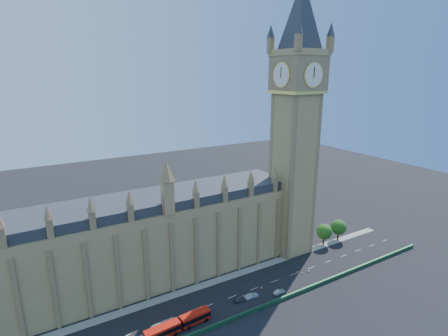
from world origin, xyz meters
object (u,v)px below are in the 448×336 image
car_silver (279,292)px  car_white (251,296)px  car_grey (241,299)px  red_bus (178,325)px

car_silver → car_white: size_ratio=0.81×
car_grey → red_bus: bearing=99.6°
red_bus → car_white: red_bus is taller
car_silver → car_grey: bearing=71.7°
car_grey → car_silver: (11.88, -2.99, -0.07)m
red_bus → car_white: size_ratio=3.81×
car_white → red_bus: bearing=95.8°
red_bus → car_white: bearing=0.2°
car_silver → car_white: bearing=68.4°
red_bus → car_grey: red_bus is taller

